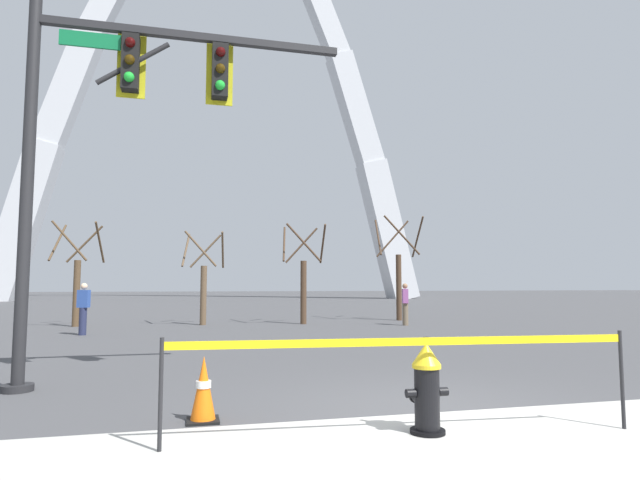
{
  "coord_description": "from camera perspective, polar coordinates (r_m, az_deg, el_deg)",
  "views": [
    {
      "loc": [
        -2.82,
        -5.9,
        1.53
      ],
      "look_at": [
        -0.13,
        5.0,
        2.5
      ],
      "focal_mm": 29.34,
      "sensor_mm": 36.0,
      "label": 1
    }
  ],
  "objects": [
    {
      "name": "tree_left_mid",
      "position": [
        20.75,
        -12.59,
        -4.66
      ],
      "size": [
        1.66,
        1.67,
        3.57
      ],
      "color": "brown",
      "rests_on": "ground"
    },
    {
      "name": "tree_center_left",
      "position": [
        20.73,
        -1.83,
        -4.36
      ],
      "size": [
        1.81,
        1.82,
        3.91
      ],
      "color": "#473323",
      "rests_on": "ground"
    },
    {
      "name": "fire_hydrant",
      "position": [
        5.74,
        11.54,
        -15.53
      ],
      "size": [
        0.46,
        0.48,
        0.99
      ],
      "color": "black",
      "rests_on": "ground"
    },
    {
      "name": "pedestrian_walking_left",
      "position": [
        17.73,
        -24.41,
        -6.8
      ],
      "size": [
        0.39,
        0.3,
        1.59
      ],
      "color": "#232847",
      "rests_on": "ground"
    },
    {
      "name": "traffic_signal_gantry",
      "position": [
        8.97,
        -21.83,
        11.86
      ],
      "size": [
        5.02,
        0.44,
        6.0
      ],
      "color": "#232326",
      "rests_on": "ground"
    },
    {
      "name": "monument_arch",
      "position": [
        58.44,
        -10.71,
        13.88
      ],
      "size": [
        43.95,
        2.87,
        46.8
      ],
      "color": "silver",
      "rests_on": "ground"
    },
    {
      "name": "traffic_cone_by_hydrant",
      "position": [
        6.27,
        -12.6,
        -15.61
      ],
      "size": [
        0.36,
        0.36,
        0.73
      ],
      "color": "black",
      "rests_on": "ground"
    },
    {
      "name": "tree_far_left",
      "position": [
        21.42,
        -25.0,
        -3.99
      ],
      "size": [
        1.78,
        1.79,
        3.85
      ],
      "color": "brown",
      "rests_on": "ground"
    },
    {
      "name": "pedestrian_standing_center",
      "position": [
        20.3,
        9.28,
        -6.88
      ],
      "size": [
        0.28,
        0.38,
        1.59
      ],
      "color": "brown",
      "rests_on": "ground"
    },
    {
      "name": "ground_plane",
      "position": [
        6.71,
        11.96,
        -18.02
      ],
      "size": [
        240.0,
        240.0,
        0.0
      ],
      "primitive_type": "plane",
      "color": "#474749"
    },
    {
      "name": "tree_center_right",
      "position": [
        23.12,
        8.56,
        -3.72
      ],
      "size": [
        2.06,
        2.08,
        4.49
      ],
      "color": "#473323",
      "rests_on": "ground"
    },
    {
      "name": "caution_tape_barrier",
      "position": [
        5.46,
        9.55,
        -13.63
      ],
      "size": [
        4.8,
        0.44,
        1.04
      ],
      "color": "#232326",
      "rests_on": "ground"
    }
  ]
}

